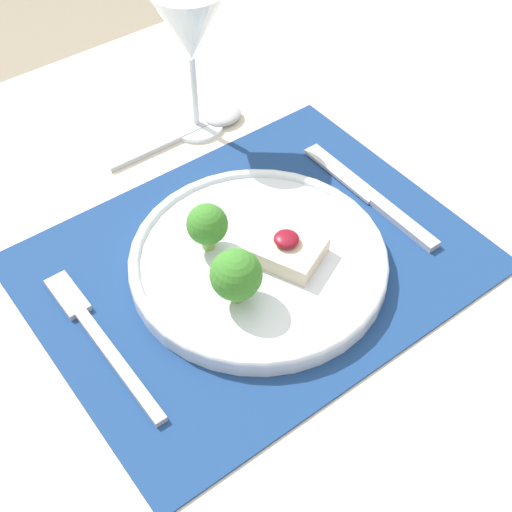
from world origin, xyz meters
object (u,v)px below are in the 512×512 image
Objects in this scene: spoon at (208,122)px; wine_glass_near at (190,29)px; fork at (96,333)px; knife at (377,201)px; dinner_plate at (254,260)px.

wine_glass_near reaches higher than spoon.
fork is 1.09× the size of spoon.
spoon is (-0.07, 0.24, -0.00)m from knife.
knife is 1.09× the size of spoon.
dinner_plate is at bearing -109.09° from spoon.
dinner_plate is at bearing -110.24° from wine_glass_near.
fork is at bearing 171.26° from dinner_plate.
knife reaches higher than fork.
wine_glass_near reaches higher than fork.
fork is 1.10× the size of wine_glass_near.
dinner_plate is 1.43× the size of wine_glass_near.
fork is 1.00× the size of knife.
fork is 0.35m from knife.
dinner_plate is 0.17m from fork.
spoon is at bearing 66.52° from dinner_plate.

